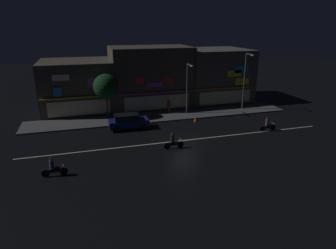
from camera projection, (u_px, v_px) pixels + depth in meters
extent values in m
plane|color=black|center=(184.00, 141.00, 29.29)|extent=(140.00, 140.00, 0.00)
cube|color=beige|center=(184.00, 140.00, 29.29)|extent=(30.73, 0.16, 0.01)
cube|color=#4C4C4F|center=(162.00, 116.00, 36.83)|extent=(32.34, 4.24, 0.14)
cube|color=#56514C|center=(213.00, 75.00, 44.15)|extent=(9.51, 8.68, 7.49)
cube|color=orange|center=(226.00, 88.00, 40.47)|extent=(9.04, 0.24, 0.12)
cube|color=yellow|center=(242.00, 81.00, 40.90)|extent=(2.07, 0.08, 0.94)
cube|color=#268CF2|center=(242.00, 69.00, 40.30)|extent=(2.02, 0.08, 0.99)
cube|color=yellow|center=(234.00, 73.00, 40.20)|extent=(2.08, 0.08, 0.85)
cube|color=beige|center=(225.00, 97.00, 40.94)|extent=(7.61, 0.06, 1.80)
cube|color=#4C443A|center=(78.00, 85.00, 39.07)|extent=(9.09, 8.53, 6.47)
cube|color=yellow|center=(78.00, 98.00, 35.29)|extent=(8.64, 0.24, 0.12)
cube|color=white|center=(61.00, 78.00, 34.10)|extent=(1.90, 0.08, 0.70)
cube|color=#D83FD8|center=(96.00, 82.00, 35.37)|extent=(1.97, 0.08, 1.15)
cube|color=#268CF2|center=(57.00, 92.00, 34.48)|extent=(0.95, 0.08, 1.05)
cube|color=beige|center=(79.00, 108.00, 35.77)|extent=(7.27, 0.06, 1.80)
cube|color=#4C443A|center=(151.00, 77.00, 40.67)|extent=(10.67, 6.91, 8.08)
cube|color=#D83FD8|center=(157.00, 93.00, 37.88)|extent=(10.13, 0.24, 0.12)
cube|color=red|center=(140.00, 80.00, 36.82)|extent=(0.98, 0.08, 1.01)
cube|color=red|center=(169.00, 80.00, 37.89)|extent=(1.26, 0.08, 0.70)
cube|color=#D83FD8|center=(155.00, 85.00, 37.52)|extent=(2.05, 0.08, 0.55)
cube|color=beige|center=(157.00, 102.00, 38.35)|extent=(8.53, 0.06, 1.80)
cylinder|color=#47494C|center=(187.00, 89.00, 36.92)|extent=(0.16, 0.16, 6.26)
cube|color=#47494C|center=(190.00, 65.00, 35.31)|extent=(0.10, 1.40, 0.10)
ellipsoid|color=#F9E099|center=(192.00, 66.00, 34.70)|extent=(0.44, 0.32, 0.20)
cylinder|color=#47494C|center=(244.00, 82.00, 38.45)|extent=(0.16, 0.16, 7.32)
cube|color=#47494C|center=(249.00, 54.00, 36.67)|extent=(0.10, 1.40, 0.10)
ellipsoid|color=#F9E099|center=(252.00, 55.00, 36.06)|extent=(0.44, 0.32, 0.20)
cylinder|color=brown|center=(169.00, 107.00, 37.78)|extent=(0.40, 0.40, 1.57)
sphere|color=tan|center=(169.00, 100.00, 37.49)|extent=(0.22, 0.22, 0.22)
cylinder|color=#473323|center=(107.00, 107.00, 35.63)|extent=(0.24, 0.24, 2.64)
sphere|color=#143819|center=(106.00, 86.00, 34.82)|extent=(2.95, 2.95, 2.95)
cube|color=navy|center=(129.00, 123.00, 32.36)|extent=(4.30, 1.78, 0.76)
cube|color=black|center=(126.00, 117.00, 32.08)|extent=(2.58, 1.57, 0.60)
cube|color=#F9F2CC|center=(146.00, 119.00, 33.44)|extent=(0.08, 0.20, 0.12)
cube|color=#F9F2CC|center=(149.00, 122.00, 32.34)|extent=(0.08, 0.20, 0.12)
cylinder|color=black|center=(140.00, 122.00, 33.67)|extent=(0.62, 0.20, 0.62)
cylinder|color=black|center=(143.00, 127.00, 32.05)|extent=(0.62, 0.20, 0.62)
cylinder|color=black|center=(115.00, 125.00, 32.91)|extent=(0.62, 0.20, 0.62)
cylinder|color=black|center=(117.00, 130.00, 31.29)|extent=(0.62, 0.20, 0.62)
cylinder|color=black|center=(273.00, 127.00, 32.07)|extent=(0.60, 0.08, 0.60)
cylinder|color=black|center=(262.00, 129.00, 31.73)|extent=(0.60, 0.10, 0.60)
cube|color=black|center=(268.00, 127.00, 31.87)|extent=(1.30, 0.14, 0.20)
ellipsoid|color=#268C3F|center=(269.00, 125.00, 31.85)|extent=(0.44, 0.26, 0.24)
cube|color=black|center=(266.00, 126.00, 31.76)|extent=(0.56, 0.22, 0.10)
cylinder|color=slate|center=(273.00, 123.00, 31.88)|extent=(0.03, 0.60, 0.03)
sphere|color=white|center=(274.00, 124.00, 31.94)|extent=(0.14, 0.14, 0.14)
cylinder|color=brown|center=(267.00, 122.00, 31.65)|extent=(0.32, 0.32, 0.70)
sphere|color=#333338|center=(267.00, 118.00, 31.50)|extent=(0.22, 0.22, 0.22)
cylinder|color=black|center=(64.00, 171.00, 22.57)|extent=(0.60, 0.08, 0.60)
cylinder|color=black|center=(46.00, 173.00, 22.23)|extent=(0.60, 0.10, 0.60)
cube|color=black|center=(55.00, 171.00, 22.37)|extent=(1.30, 0.14, 0.20)
ellipsoid|color=black|center=(57.00, 168.00, 22.35)|extent=(0.44, 0.26, 0.24)
cube|color=black|center=(52.00, 170.00, 22.27)|extent=(0.56, 0.22, 0.10)
cylinder|color=slate|center=(62.00, 165.00, 22.38)|extent=(0.03, 0.60, 0.03)
sphere|color=white|center=(64.00, 166.00, 22.44)|extent=(0.14, 0.14, 0.14)
cylinder|color=#334766|center=(52.00, 165.00, 22.15)|extent=(0.32, 0.32, 0.70)
sphere|color=#333338|center=(51.00, 159.00, 22.00)|extent=(0.22, 0.22, 0.22)
cylinder|color=black|center=(180.00, 144.00, 27.58)|extent=(0.60, 0.08, 0.60)
cylinder|color=black|center=(167.00, 146.00, 27.24)|extent=(0.60, 0.10, 0.60)
cube|color=black|center=(174.00, 144.00, 27.38)|extent=(1.30, 0.14, 0.20)
ellipsoid|color=gold|center=(176.00, 142.00, 27.36)|extent=(0.44, 0.26, 0.24)
cube|color=black|center=(172.00, 143.00, 27.28)|extent=(0.56, 0.22, 0.10)
cylinder|color=slate|center=(180.00, 139.00, 27.39)|extent=(0.03, 0.60, 0.03)
sphere|color=white|center=(181.00, 140.00, 27.45)|extent=(0.14, 0.14, 0.14)
cylinder|color=#232328|center=(172.00, 139.00, 27.16)|extent=(0.32, 0.32, 0.70)
sphere|color=#333338|center=(172.00, 134.00, 27.01)|extent=(0.22, 0.22, 0.22)
cone|color=orange|center=(195.00, 119.00, 35.04)|extent=(0.36, 0.36, 0.55)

